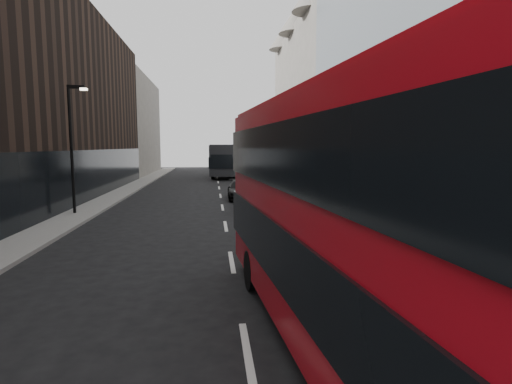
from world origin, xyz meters
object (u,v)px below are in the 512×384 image
object	(u,v)px
car_c	(241,190)
red_bus	(358,214)
car_a	(257,200)
street_lamp	(72,140)
grey_bus	(227,160)
car_b	(252,200)

from	to	relation	value
car_c	red_bus	bearing A→B (deg)	-87.56
car_a	car_c	size ratio (longest dim) A/B	0.81
car_a	red_bus	bearing A→B (deg)	-94.71
street_lamp	grey_bus	world-z (taller)	street_lamp
car_b	car_c	bearing A→B (deg)	97.16
grey_bus	car_a	world-z (taller)	grey_bus
grey_bus	car_c	world-z (taller)	grey_bus
street_lamp	grey_bus	xyz separation A→B (m)	(9.45, 27.81, -2.01)
street_lamp	car_b	world-z (taller)	street_lamp
red_bus	car_b	world-z (taller)	red_bus
street_lamp	car_b	xyz separation A→B (m)	(9.93, 0.50, -3.52)
car_b	car_c	distance (m)	5.58
red_bus	car_c	size ratio (longest dim) A/B	2.59
red_bus	car_a	bearing A→B (deg)	84.60
street_lamp	car_a	xyz separation A→B (m)	(10.29, 0.71, -3.54)
street_lamp	red_bus	xyz separation A→B (m)	(10.17, -16.30, -1.52)
street_lamp	red_bus	distance (m)	19.27
red_bus	grey_bus	world-z (taller)	red_bus
red_bus	street_lamp	bearing A→B (deg)	116.97
car_a	car_b	size ratio (longest dim) A/B	0.94
car_a	car_c	distance (m)	5.39
red_bus	car_b	bearing A→B (deg)	85.83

